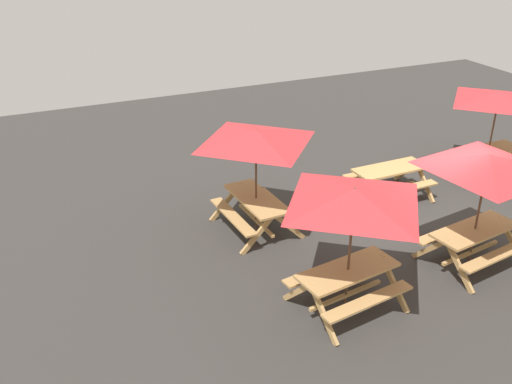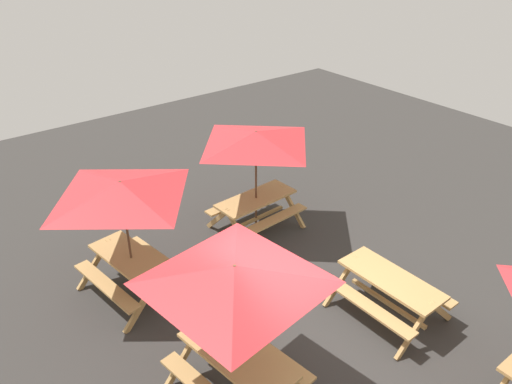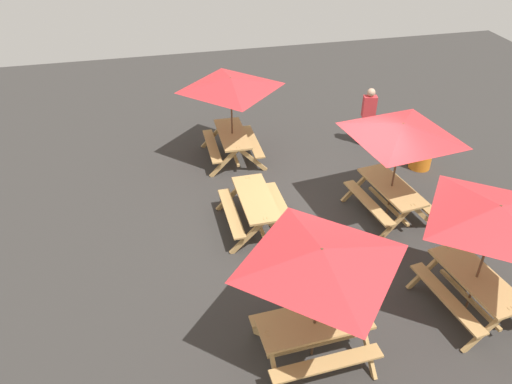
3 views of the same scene
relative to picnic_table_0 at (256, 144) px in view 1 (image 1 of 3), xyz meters
name	(u,v)px [view 1 (image 1 of 3)]	position (x,y,z in m)	size (l,w,h in m)	color
ground_plane	(426,233)	(3.29, -1.64, -1.99)	(24.00, 24.00, 0.00)	#33302D
picnic_table_0	(256,144)	(0.00, 0.00, 0.00)	(2.11, 2.11, 2.34)	tan
picnic_table_1	(354,206)	(0.34, -3.08, 0.00)	(2.25, 2.25, 2.34)	tan
picnic_table_2	(390,175)	(3.55, 0.13, -1.43)	(1.82, 1.56, 0.81)	tan
picnic_table_3	(487,170)	(3.31, -2.90, 0.00)	(2.80, 2.80, 2.34)	tan
picnic_table_4	(498,103)	(6.55, 0.08, 0.00)	(2.00, 2.00, 2.34)	tan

